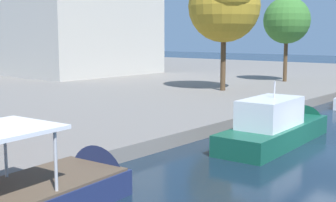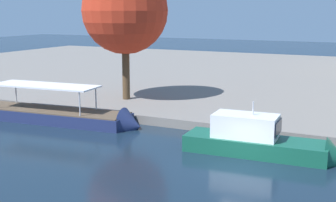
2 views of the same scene
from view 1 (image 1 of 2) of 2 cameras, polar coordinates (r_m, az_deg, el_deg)
name	(u,v)px [view 1 (image 1 of 2)]	position (r m, az deg, el deg)	size (l,w,h in m)	color
ground_plane	(335,154)	(22.92, 20.27, -6.22)	(220.00, 220.00, 0.00)	#142333
motor_yacht_2	(279,129)	(24.49, 13.79, -3.46)	(9.71, 2.99, 4.17)	#14513D
tree_0	(225,4)	(40.38, 7.17, 12.00)	(6.32, 6.43, 10.84)	#4C3823
tree_3	(285,20)	(50.36, 14.46, 9.87)	(4.92, 4.94, 8.94)	#4C3823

